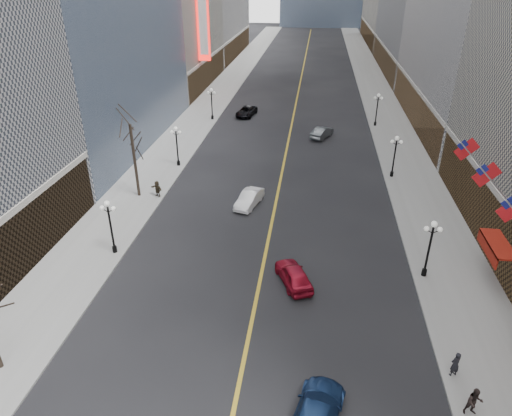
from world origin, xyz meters
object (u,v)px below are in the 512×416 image
(streetlamp_west_1, at_px, (110,222))
(car_sb_far, at_px, (322,132))
(ped_ne_corner, at_px, (455,364))
(car_nb_mid, at_px, (249,199))
(car_sb_near, at_px, (316,415))
(streetlamp_east_2, at_px, (395,152))
(car_sb_mid, at_px, (294,275))
(streetlamp_east_3, at_px, (377,106))
(streetlamp_west_3, at_px, (212,100))
(car_nb_far, at_px, (246,111))
(streetlamp_west_2, at_px, (177,142))
(streetlamp_east_1, at_px, (430,243))

(streetlamp_west_1, relative_size, car_sb_far, 1.04)
(ped_ne_corner, bearing_deg, car_nb_mid, -78.74)
(car_nb_mid, height_order, car_sb_far, car_sb_far)
(car_sb_near, xyz_separation_m, car_sb_far, (0.16, 43.49, -0.06))
(streetlamp_east_2, distance_m, car_sb_mid, 22.21)
(streetlamp_east_3, xyz_separation_m, streetlamp_west_1, (-23.60, -36.00, 0.00))
(streetlamp_east_3, bearing_deg, car_sb_mid, -103.89)
(car_sb_mid, bearing_deg, streetlamp_east_3, -127.62)
(car_sb_far, bearing_deg, car_sb_mid, 110.89)
(streetlamp_east_2, bearing_deg, car_nb_mid, -149.31)
(streetlamp_west_3, height_order, car_nb_far, streetlamp_west_3)
(car_sb_near, bearing_deg, streetlamp_east_2, -90.09)
(streetlamp_west_2, bearing_deg, ped_ne_corner, -49.42)
(streetlamp_west_2, distance_m, car_sb_near, 35.27)
(car_sb_near, bearing_deg, car_nb_far, -64.19)
(streetlamp_east_1, height_order, car_nb_mid, streetlamp_east_1)
(streetlamp_east_3, distance_m, streetlamp_west_3, 23.60)
(streetlamp_east_3, height_order, car_sb_near, streetlamp_east_3)
(streetlamp_west_2, xyz_separation_m, ped_ne_corner, (23.40, -27.32, -1.94))
(streetlamp_east_3, bearing_deg, car_sb_far, -141.83)
(streetlamp_east_1, bearing_deg, streetlamp_west_3, 123.25)
(car_nb_far, bearing_deg, streetlamp_west_1, -87.50)
(streetlamp_west_2, bearing_deg, car_nb_mid, -42.17)
(streetlamp_east_1, height_order, streetlamp_west_1, same)
(streetlamp_west_2, bearing_deg, car_sb_far, 36.94)
(streetlamp_east_2, bearing_deg, streetlamp_west_3, 142.67)
(streetlamp_east_2, height_order, car_nb_mid, streetlamp_east_2)
(streetlamp_east_1, distance_m, car_nb_far, 43.13)
(streetlamp_east_1, bearing_deg, streetlamp_east_3, 90.00)
(streetlamp_west_1, relative_size, ped_ne_corner, 2.80)
(car_sb_mid, relative_size, ped_ne_corner, 2.65)
(car_nb_far, height_order, car_sb_near, car_sb_near)
(streetlamp_west_1, xyz_separation_m, car_nb_far, (4.69, 38.70, -2.21))
(streetlamp_east_1, height_order, streetlamp_west_3, same)
(ped_ne_corner, bearing_deg, streetlamp_east_3, -115.70)
(streetlamp_west_3, relative_size, car_nb_mid, 1.06)
(car_nb_mid, height_order, car_sb_mid, car_sb_mid)
(ped_ne_corner, bearing_deg, streetlamp_east_1, -116.67)
(car_nb_mid, relative_size, ped_ne_corner, 2.64)
(streetlamp_east_2, height_order, car_sb_far, streetlamp_east_2)
(streetlamp_west_1, xyz_separation_m, car_sb_near, (15.94, -13.39, -2.12))
(streetlamp_west_1, bearing_deg, car_sb_near, -40.04)
(car_sb_far, bearing_deg, streetlamp_east_1, 128.27)
(car_sb_mid, bearing_deg, car_sb_far, -117.10)
(streetlamp_east_1, bearing_deg, car_nb_mid, 146.22)
(car_sb_near, bearing_deg, streetlamp_west_2, -49.45)
(streetlamp_west_1, height_order, ped_ne_corner, streetlamp_west_1)
(streetlamp_east_3, relative_size, car_sb_far, 1.04)
(streetlamp_east_2, height_order, ped_ne_corner, streetlamp_east_2)
(streetlamp_west_2, height_order, car_nb_mid, streetlamp_west_2)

